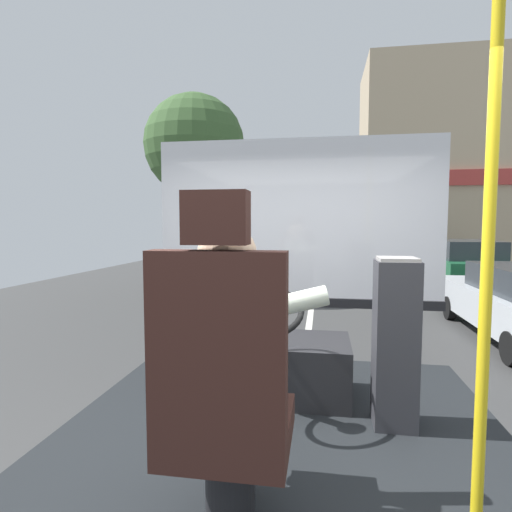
% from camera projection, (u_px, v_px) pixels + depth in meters
% --- Properties ---
extents(ground, '(18.00, 44.00, 0.06)m').
position_uv_depth(ground, '(313.00, 296.00, 10.82)').
color(ground, '#393939').
extents(driver_seat, '(0.48, 0.48, 1.31)m').
position_uv_depth(driver_seat, '(224.00, 398.00, 1.52)').
color(driver_seat, black).
rests_on(driver_seat, bus_floor).
extents(bus_driver, '(0.79, 0.57, 0.75)m').
position_uv_depth(bus_driver, '(231.00, 345.00, 1.62)').
color(bus_driver, '#282833').
rests_on(bus_driver, driver_seat).
extents(steering_console, '(1.10, 0.97, 0.81)m').
position_uv_depth(steering_console, '(270.00, 364.00, 2.86)').
color(steering_console, black).
rests_on(steering_console, bus_floor).
extents(handrail_pole, '(0.04, 0.04, 2.22)m').
position_uv_depth(handrail_pole, '(488.00, 249.00, 1.50)').
color(handrail_pole, yellow).
rests_on(handrail_pole, bus_floor).
extents(fare_box, '(0.24, 0.25, 1.01)m').
position_uv_depth(fare_box, '(395.00, 342.00, 2.42)').
color(fare_box, '#333338').
rests_on(fare_box, bus_floor).
extents(windshield_panel, '(2.50, 0.08, 1.48)m').
position_uv_depth(windshield_panel, '(297.00, 242.00, 3.62)').
color(windshield_panel, silver).
extents(street_tree, '(2.50, 2.50, 5.10)m').
position_uv_depth(street_tree, '(195.00, 147.00, 10.23)').
color(street_tree, '#4C3828').
rests_on(street_tree, ground).
extents(shop_building, '(9.70, 4.29, 8.78)m').
position_uv_depth(shop_building, '(478.00, 166.00, 17.66)').
color(shop_building, tan).
rests_on(shop_building, ground).
extents(parked_car_green, '(1.81, 4.08, 1.43)m').
position_uv_depth(parked_car_green, '(462.00, 264.00, 11.62)').
color(parked_car_green, '#195633').
rests_on(parked_car_green, ground).
extents(parked_car_charcoal, '(1.78, 3.91, 1.33)m').
position_uv_depth(parked_car_charcoal, '(412.00, 253.00, 16.93)').
color(parked_car_charcoal, '#474C51').
rests_on(parked_car_charcoal, ground).
extents(parked_car_blue, '(1.86, 3.84, 1.29)m').
position_uv_depth(parked_car_blue, '(393.00, 247.00, 21.35)').
color(parked_car_blue, navy).
rests_on(parked_car_blue, ground).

